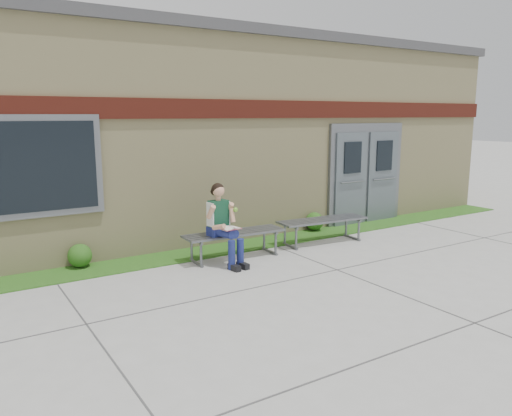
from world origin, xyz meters
TOP-DOWN VIEW (x-y plane):
  - ground at (0.00, 0.00)m, footprint 80.00×80.00m
  - grass_strip at (0.00, 2.60)m, footprint 16.00×0.80m
  - school_building at (-0.00, 5.99)m, footprint 16.20×6.22m
  - bench_left at (-0.07, 1.99)m, footprint 1.84×0.59m
  - bench_right at (1.93, 1.99)m, footprint 1.88×0.67m
  - girl at (-0.40, 1.79)m, footprint 0.51×0.83m
  - shrub_mid at (-2.51, 2.85)m, footprint 0.39×0.39m
  - shrub_east at (2.43, 2.85)m, footprint 0.40×0.40m

SIDE VIEW (x-z plane):
  - ground at x=0.00m, z-range 0.00..0.00m
  - grass_strip at x=0.00m, z-range 0.00..0.02m
  - shrub_mid at x=-2.51m, z-range 0.02..0.41m
  - shrub_east at x=2.43m, z-range 0.02..0.42m
  - bench_left at x=-0.07m, z-range 0.13..0.60m
  - bench_right at x=1.93m, z-range 0.13..0.61m
  - girl at x=-0.40m, z-range 0.03..1.41m
  - school_building at x=0.00m, z-range 0.00..4.20m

